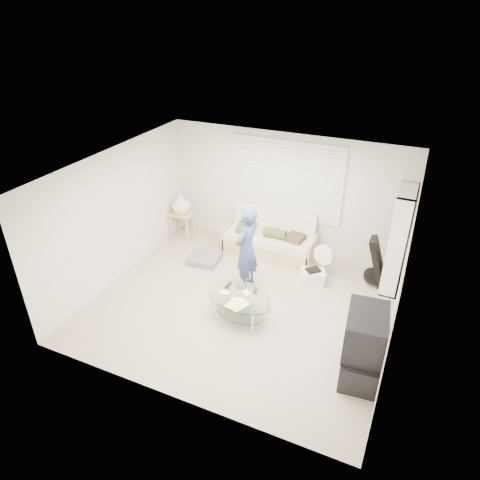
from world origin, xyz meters
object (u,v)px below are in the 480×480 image
at_px(futon_sofa, 270,239).
at_px(bookshelf, 398,241).
at_px(tv_unit, 363,345).
at_px(coffee_table, 240,300).

distance_m(futon_sofa, bookshelf, 2.59).
distance_m(bookshelf, tv_unit, 2.46).
xyz_separation_m(futon_sofa, tv_unit, (2.37, -2.64, 0.21)).
relative_size(tv_unit, coffee_table, 0.80).
relative_size(futon_sofa, tv_unit, 1.82).
height_order(futon_sofa, coffee_table, futon_sofa).
bearing_deg(futon_sofa, bookshelf, -5.15).
xyz_separation_m(futon_sofa, coffee_table, (0.29, -2.23, 0.05)).
xyz_separation_m(tv_unit, coffee_table, (-2.07, 0.41, -0.16)).
height_order(tv_unit, coffee_table, tv_unit).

